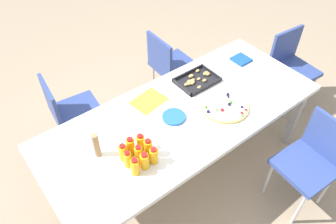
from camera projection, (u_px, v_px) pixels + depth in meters
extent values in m
plane|color=gray|center=(181.00, 169.00, 2.97)|extent=(12.00, 12.00, 0.00)
cube|color=white|center=(183.00, 115.00, 2.48)|extent=(2.23, 0.93, 0.04)
cube|color=#99999E|center=(295.00, 117.00, 2.97)|extent=(0.06, 0.06, 0.69)
cube|color=#99999E|center=(47.00, 178.00, 2.50)|extent=(0.06, 0.06, 0.69)
cube|color=#99999E|center=(234.00, 76.00, 3.40)|extent=(0.06, 0.06, 0.69)
cube|color=#33478C|center=(174.00, 65.00, 3.36)|extent=(0.41, 0.41, 0.04)
cube|color=#33478C|center=(159.00, 56.00, 3.15)|extent=(0.04, 0.38, 0.38)
cylinder|color=silver|center=(177.00, 71.00, 3.69)|extent=(0.02, 0.02, 0.41)
cylinder|color=silver|center=(195.00, 85.00, 3.51)|extent=(0.02, 0.02, 0.41)
cylinder|color=silver|center=(154.00, 81.00, 3.55)|extent=(0.02, 0.02, 0.41)
cylinder|color=silver|center=(171.00, 97.00, 3.37)|extent=(0.02, 0.02, 0.41)
cube|color=#33478C|center=(305.00, 167.00, 2.45)|extent=(0.43, 0.43, 0.04)
cube|color=#33478C|center=(330.00, 140.00, 2.39)|extent=(0.06, 0.38, 0.38)
cylinder|color=silver|center=(299.00, 209.00, 2.46)|extent=(0.02, 0.02, 0.41)
cylinder|color=silver|center=(268.00, 180.00, 2.65)|extent=(0.02, 0.02, 0.41)
cylinder|color=silver|center=(325.00, 189.00, 2.59)|extent=(0.02, 0.02, 0.41)
cylinder|color=silver|center=(294.00, 162.00, 2.78)|extent=(0.02, 0.02, 0.41)
cube|color=#33478C|center=(294.00, 71.00, 3.28)|extent=(0.43, 0.43, 0.04)
cube|color=#33478C|center=(285.00, 47.00, 3.26)|extent=(0.38, 0.06, 0.38)
cylinder|color=silver|center=(310.00, 92.00, 3.42)|extent=(0.02, 0.02, 0.41)
cylinder|color=silver|center=(289.00, 104.00, 3.30)|extent=(0.02, 0.02, 0.41)
cylinder|color=silver|center=(287.00, 76.00, 3.61)|extent=(0.02, 0.02, 0.41)
cylinder|color=silver|center=(266.00, 87.00, 3.49)|extent=(0.02, 0.02, 0.41)
cube|color=#33478C|center=(77.00, 112.00, 2.87)|extent=(0.44, 0.44, 0.04)
cube|color=#33478C|center=(52.00, 104.00, 2.66)|extent=(0.07, 0.38, 0.38)
cylinder|color=silver|center=(92.00, 114.00, 3.20)|extent=(0.02, 0.02, 0.41)
cylinder|color=silver|center=(105.00, 134.00, 3.00)|extent=(0.02, 0.02, 0.41)
cylinder|color=silver|center=(61.00, 126.00, 3.08)|extent=(0.02, 0.02, 0.41)
cylinder|color=silver|center=(72.00, 149.00, 2.88)|extent=(0.02, 0.02, 0.41)
cylinder|color=#FAAC14|center=(135.00, 167.00, 2.03)|extent=(0.06, 0.06, 0.12)
cylinder|color=red|center=(134.00, 160.00, 1.99)|extent=(0.04, 0.04, 0.02)
cylinder|color=#FAAB14|center=(145.00, 161.00, 2.07)|extent=(0.06, 0.06, 0.12)
cylinder|color=red|center=(144.00, 155.00, 2.02)|extent=(0.04, 0.04, 0.02)
cylinder|color=#FAAE14|center=(154.00, 156.00, 2.10)|extent=(0.06, 0.06, 0.12)
cylinder|color=red|center=(153.00, 150.00, 2.05)|extent=(0.04, 0.04, 0.02)
cylinder|color=#FAAC14|center=(128.00, 160.00, 2.08)|extent=(0.05, 0.05, 0.12)
cylinder|color=red|center=(127.00, 153.00, 2.03)|extent=(0.03, 0.03, 0.02)
cylinder|color=#FAAE14|center=(139.00, 154.00, 2.10)|extent=(0.06, 0.06, 0.13)
cylinder|color=red|center=(138.00, 147.00, 2.05)|extent=(0.04, 0.04, 0.02)
cylinder|color=#F9AE14|center=(148.00, 148.00, 2.14)|extent=(0.06, 0.06, 0.13)
cylinder|color=red|center=(148.00, 141.00, 2.09)|extent=(0.04, 0.04, 0.02)
cylinder|color=#FAAD14|center=(123.00, 153.00, 2.11)|extent=(0.06, 0.06, 0.12)
cylinder|color=red|center=(122.00, 146.00, 2.06)|extent=(0.04, 0.04, 0.02)
cylinder|color=#F9AE14|center=(131.00, 147.00, 2.15)|extent=(0.06, 0.06, 0.13)
cylinder|color=red|center=(130.00, 139.00, 2.09)|extent=(0.04, 0.04, 0.02)
cylinder|color=#F9AB14|center=(141.00, 143.00, 2.18)|extent=(0.06, 0.06, 0.12)
cylinder|color=red|center=(140.00, 136.00, 2.13)|extent=(0.04, 0.04, 0.02)
cylinder|color=tan|center=(224.00, 106.00, 2.51)|extent=(0.38, 0.38, 0.02)
cylinder|color=white|center=(225.00, 105.00, 2.50)|extent=(0.35, 0.35, 0.01)
sphere|color=red|center=(245.00, 110.00, 2.45)|extent=(0.02, 0.02, 0.02)
sphere|color=#1E1947|center=(208.00, 111.00, 2.43)|extent=(0.03, 0.03, 0.03)
sphere|color=red|center=(242.00, 113.00, 2.42)|extent=(0.02, 0.02, 0.02)
sphere|color=#1E1947|center=(229.00, 104.00, 2.49)|extent=(0.03, 0.03, 0.03)
sphere|color=#66B238|center=(216.00, 110.00, 2.45)|extent=(0.02, 0.02, 0.02)
sphere|color=#1E1947|center=(228.00, 94.00, 2.58)|extent=(0.02, 0.02, 0.02)
sphere|color=#1E1947|center=(242.00, 107.00, 2.47)|extent=(0.02, 0.02, 0.02)
sphere|color=#66B238|center=(206.00, 107.00, 2.46)|extent=(0.03, 0.03, 0.03)
sphere|color=#66B238|center=(242.00, 115.00, 2.41)|extent=(0.02, 0.02, 0.02)
sphere|color=#1E1947|center=(228.00, 95.00, 2.56)|extent=(0.03, 0.03, 0.03)
sphere|color=red|center=(222.00, 110.00, 2.44)|extent=(0.03, 0.03, 0.03)
sphere|color=#1E1947|center=(228.00, 97.00, 2.55)|extent=(0.02, 0.02, 0.02)
sphere|color=#66B238|center=(231.00, 102.00, 2.50)|extent=(0.03, 0.03, 0.03)
cube|color=black|center=(197.00, 81.00, 2.73)|extent=(0.34, 0.25, 0.01)
cube|color=black|center=(207.00, 87.00, 2.65)|extent=(0.34, 0.01, 0.03)
cube|color=black|center=(188.00, 73.00, 2.79)|extent=(0.34, 0.01, 0.03)
cube|color=black|center=(182.00, 88.00, 2.65)|extent=(0.01, 0.25, 0.03)
cube|color=black|center=(211.00, 72.00, 2.79)|extent=(0.01, 0.25, 0.03)
ellipsoid|color=tan|center=(186.00, 84.00, 2.68)|extent=(0.04, 0.03, 0.02)
ellipsoid|color=tan|center=(199.00, 87.00, 2.65)|extent=(0.04, 0.03, 0.02)
ellipsoid|color=tan|center=(207.00, 72.00, 2.79)|extent=(0.03, 0.02, 0.02)
ellipsoid|color=tan|center=(192.00, 83.00, 2.69)|extent=(0.04, 0.03, 0.02)
ellipsoid|color=tan|center=(193.00, 82.00, 2.70)|extent=(0.04, 0.03, 0.02)
ellipsoid|color=tan|center=(198.00, 71.00, 2.81)|extent=(0.04, 0.03, 0.02)
ellipsoid|color=tan|center=(191.00, 76.00, 2.75)|extent=(0.05, 0.03, 0.03)
ellipsoid|color=tan|center=(205.00, 80.00, 2.71)|extent=(0.04, 0.03, 0.02)
ellipsoid|color=tan|center=(206.00, 73.00, 2.78)|extent=(0.05, 0.04, 0.03)
ellipsoid|color=tan|center=(189.00, 84.00, 2.68)|extent=(0.04, 0.03, 0.02)
ellipsoid|color=tan|center=(199.00, 79.00, 2.73)|extent=(0.04, 0.03, 0.02)
ellipsoid|color=tan|center=(193.00, 80.00, 2.71)|extent=(0.04, 0.03, 0.02)
ellipsoid|color=tan|center=(189.00, 82.00, 2.70)|extent=(0.05, 0.04, 0.03)
ellipsoid|color=tan|center=(208.00, 74.00, 2.77)|extent=(0.04, 0.03, 0.03)
cylinder|color=blue|center=(174.00, 118.00, 2.43)|extent=(0.18, 0.18, 0.00)
cylinder|color=blue|center=(174.00, 117.00, 2.42)|extent=(0.18, 0.18, 0.00)
cylinder|color=blue|center=(174.00, 117.00, 2.42)|extent=(0.18, 0.18, 0.00)
cylinder|color=blue|center=(174.00, 116.00, 2.42)|extent=(0.18, 0.18, 0.00)
cube|color=#194CA5|center=(241.00, 59.00, 2.94)|extent=(0.15, 0.15, 0.02)
cylinder|color=#9E7A56|center=(96.00, 145.00, 2.11)|extent=(0.04, 0.04, 0.20)
cube|color=yellow|center=(149.00, 101.00, 2.56)|extent=(0.29, 0.24, 0.01)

